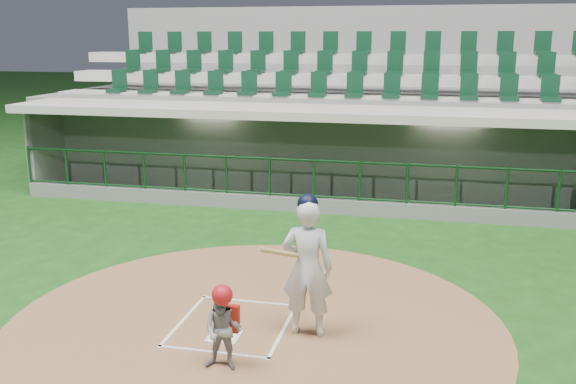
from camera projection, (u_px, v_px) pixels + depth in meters
name	position (u px, v px, depth m)	size (l,w,h in m)	color
ground	(239.00, 317.00, 9.50)	(120.00, 120.00, 0.00)	#154212
dirt_circle	(255.00, 324.00, 9.24)	(7.20, 7.20, 0.01)	brown
home_plate	(224.00, 336.00, 8.83)	(0.43, 0.43, 0.02)	white
batter_box_chalk	(233.00, 324.00, 9.21)	(1.55, 1.80, 0.01)	white
dugout_structure	(335.00, 159.00, 16.64)	(16.40, 3.70, 3.00)	slate
seating_deck	(345.00, 125.00, 19.49)	(17.00, 6.72, 5.15)	slate
batter	(307.00, 266.00, 8.71)	(0.90, 0.89, 2.01)	silver
catcher	(223.00, 327.00, 7.89)	(0.50, 0.40, 1.11)	gray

